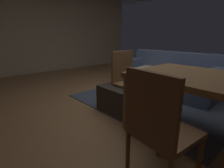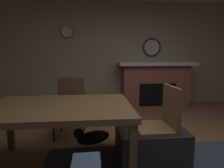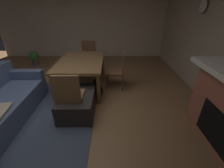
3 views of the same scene
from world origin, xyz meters
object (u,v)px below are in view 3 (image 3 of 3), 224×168
Objects in this scene: wall_clock at (204,6)px; dining_chair_south at (119,68)px; dining_chair_west at (70,94)px; potted_plant at (34,57)px; tv_remote at (73,96)px; dining_chair_east at (88,54)px; small_dog at (98,88)px; ottoman_coffee_table at (77,105)px; dining_table at (81,63)px.

dining_chair_south is at bearing 98.37° from wall_clock.
potted_plant is at bearing 35.10° from dining_chair_west.
potted_plant is at bearing 60.48° from dining_chair_south.
tv_remote is 2.30m from dining_chair_east.
wall_clock is at bearing -81.63° from dining_chair_south.
wall_clock is (0.62, -2.37, 1.74)m from small_dog.
tv_remote is 0.17× the size of dining_chair_east.
tv_remote is at bearing 114.15° from ottoman_coffee_table.
wall_clock is (1.37, -2.76, 1.48)m from tv_remote.
dining_chair_west reaches higher than ottoman_coffee_table.
dining_chair_east is at bearing -30.43° from tv_remote.
dining_chair_east reaches higher than potted_plant.
ottoman_coffee_table is 2.30m from dining_chair_east.
dining_chair_south is (1.09, -0.89, 0.10)m from tv_remote.
wall_clock is (-1.38, -4.79, 1.61)m from potted_plant.
dining_chair_west is at bearing -179.99° from dining_table.
wall_clock is at bearing -75.37° from small_dog.
dining_table is 1.73× the size of dining_chair_east.
dining_table is (1.10, 0.03, 0.25)m from tv_remote.
dining_chair_east is 2.07m from potted_plant.
dining_chair_south is at bearing -37.83° from dining_chair_west.
small_dog is at bearing -165.05° from dining_chair_east.
tv_remote is at bearing -179.35° from dining_chair_east.
tv_remote is 0.53× the size of wall_clock.
dining_chair_east is 1.64m from small_dog.
dining_chair_east and dining_chair_west have the same top height.
ottoman_coffee_table is 0.81m from small_dog.
ottoman_coffee_table is at bearing 154.66° from small_dog.
dining_chair_east is at bearing -102.61° from potted_plant.
dining_chair_east is (2.30, 0.03, 0.10)m from tv_remote.
dining_chair_east is at bearing 37.23° from dining_chair_south.
small_dog is at bearing -129.99° from dining_table.
small_dog is at bearing -129.57° from potted_plant.
dining_chair_south is 0.71m from small_dog.
dining_chair_south reaches higher than ottoman_coffee_table.
ottoman_coffee_table is 1.52× the size of small_dog.
dining_chair_west reaches higher than dining_table.
ottoman_coffee_table is at bearing -142.76° from potted_plant.
dining_chair_west is at bearing 146.70° from ottoman_coffee_table.
wall_clock is (1.35, -2.72, 1.69)m from ottoman_coffee_table.
potted_plant is (1.64, 2.00, -0.38)m from dining_table.
dining_chair_south is at bearing -90.52° from dining_table.
dining_chair_west is (-0.10, 0.03, 0.10)m from tv_remote.
wall_clock is at bearing -84.55° from dining_table.
dining_chair_south is 3.36m from potted_plant.
dining_chair_east is (1.20, -0.01, -0.14)m from dining_table.
small_dog is (0.73, -0.35, -0.05)m from ottoman_coffee_table.
dining_chair_south is at bearing -70.23° from tv_remote.
dining_chair_east reaches higher than ottoman_coffee_table.
dining_table is 1.20m from dining_chair_east.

